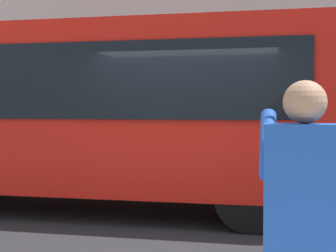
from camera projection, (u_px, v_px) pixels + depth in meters
ground_plane at (190, 224)px, 7.12m from camera, size 60.00×60.00×0.00m
red_bus at (75, 110)px, 8.25m from camera, size 9.05×2.54×3.08m
pedestrian_photographer at (304, 220)px, 2.45m from camera, size 0.53×0.52×1.70m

